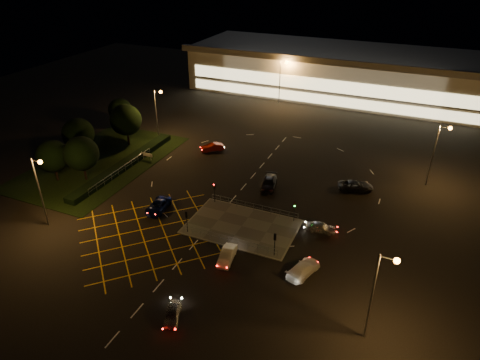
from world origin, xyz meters
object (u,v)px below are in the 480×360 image
at_px(car_queue_white, 227,255).
at_px(car_east_grey, 356,186).
at_px(car_near_silver, 173,313).
at_px(signal_nw, 214,189).
at_px(signal_se, 275,240).
at_px(signal_ne, 295,207).
at_px(car_approach_white, 303,269).
at_px(car_left_blue, 158,206).
at_px(car_far_dkgrey, 269,183).
at_px(car_right_silver, 321,227).
at_px(car_circ_red, 212,147).
at_px(signal_sw, 187,217).

xyz_separation_m(car_queue_white, car_east_grey, (10.99, 22.91, 0.04)).
bearing_deg(car_near_silver, signal_nw, 83.69).
distance_m(signal_se, signal_nw, 14.41).
xyz_separation_m(signal_ne, car_approach_white, (4.10, -9.67, -1.65)).
bearing_deg(signal_se, car_east_grey, -107.05).
bearing_deg(car_approach_white, car_left_blue, 6.37).
relative_size(car_left_blue, car_far_dkgrey, 0.96).
xyz_separation_m(car_queue_white, car_approach_white, (8.99, 1.33, 0.03)).
distance_m(car_left_blue, car_right_silver, 22.75).
height_order(car_right_silver, car_circ_red, car_circ_red).
distance_m(signal_ne, car_queue_white, 12.15).
bearing_deg(signal_sw, car_circ_red, -70.57).
bearing_deg(car_approach_white, car_east_grey, -77.11).
bearing_deg(car_far_dkgrey, car_right_silver, -49.76).
height_order(signal_sw, signal_ne, same).
xyz_separation_m(car_left_blue, car_approach_white, (22.58, -4.72, 0.03)).
bearing_deg(signal_nw, signal_sw, -90.00).
bearing_deg(signal_se, car_far_dkgrey, -67.61).
bearing_deg(car_left_blue, car_approach_white, -18.60).
relative_size(signal_ne, car_circ_red, 0.75).
xyz_separation_m(car_right_silver, car_east_grey, (2.22, 12.68, 0.08)).
distance_m(signal_sw, car_near_silver, 14.69).
bearing_deg(car_east_grey, signal_sw, 116.12).
height_order(signal_nw, car_right_silver, signal_nw).
bearing_deg(car_queue_white, car_left_blue, 147.33).
xyz_separation_m(car_far_dkgrey, car_right_silver, (10.23, -8.18, -0.10)).
xyz_separation_m(signal_sw, signal_nw, (0.00, 7.99, 0.00)).
distance_m(signal_se, car_queue_white, 5.98).
bearing_deg(signal_nw, car_left_blue, -142.67).
bearing_deg(signal_nw, car_east_grey, 33.34).
xyz_separation_m(car_near_silver, car_circ_red, (-14.34, 37.25, 0.07)).
relative_size(signal_sw, car_east_grey, 0.59).
distance_m(signal_ne, car_approach_white, 10.63).
distance_m(signal_sw, car_right_silver, 17.53).
bearing_deg(signal_ne, car_queue_white, -113.97).
relative_size(signal_nw, car_near_silver, 0.87).
height_order(signal_se, signal_nw, same).
distance_m(car_left_blue, car_circ_red, 20.96).
bearing_deg(car_circ_red, car_left_blue, -35.28).
relative_size(signal_sw, car_queue_white, 0.75).
height_order(car_near_silver, car_right_silver, car_right_silver).
relative_size(car_right_silver, car_circ_red, 0.92).
height_order(signal_sw, car_near_silver, signal_sw).
bearing_deg(car_queue_white, car_east_grey, 55.69).
relative_size(signal_sw, car_left_blue, 0.63).
xyz_separation_m(signal_nw, car_far_dkgrey, (5.66, 7.41, -1.61)).
distance_m(car_queue_white, car_circ_red, 31.08).
xyz_separation_m(car_queue_white, car_circ_red, (-15.55, 26.92, -0.00)).
xyz_separation_m(signal_nw, car_east_grey, (18.10, 11.91, -1.63)).
height_order(signal_nw, car_queue_white, signal_nw).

